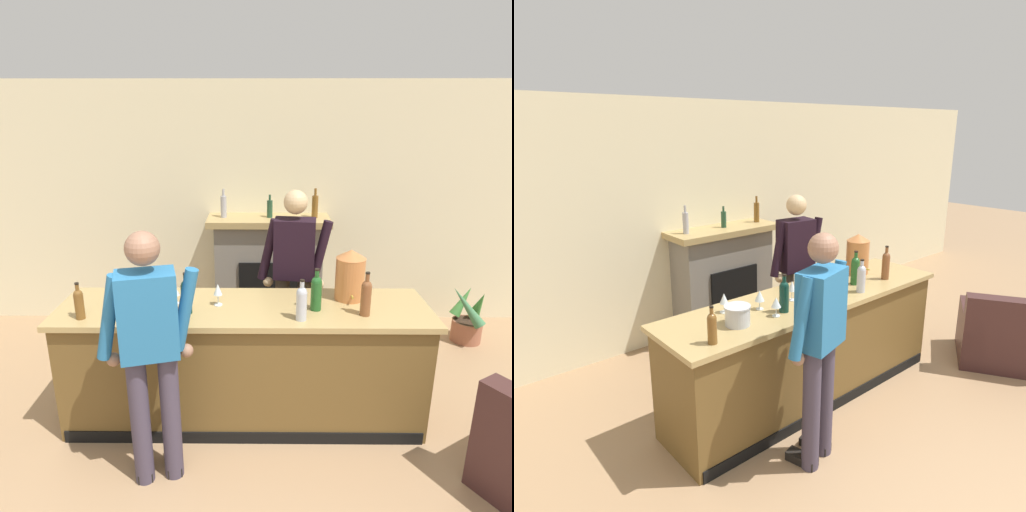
% 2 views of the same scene
% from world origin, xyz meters
% --- Properties ---
extents(wall_back_panel, '(12.00, 0.07, 2.75)m').
position_xyz_m(wall_back_panel, '(0.00, 3.90, 1.38)').
color(wall_back_panel, beige).
rests_on(wall_back_panel, ground_plane).
extents(bar_counter, '(2.86, 0.74, 1.00)m').
position_xyz_m(bar_counter, '(0.22, 1.97, 0.50)').
color(bar_counter, brown).
rests_on(bar_counter, ground_plane).
extents(fireplace_stone, '(1.34, 0.52, 1.63)m').
position_xyz_m(fireplace_stone, '(0.44, 3.64, 0.67)').
color(fireplace_stone, slate).
rests_on(fireplace_stone, ground_plane).
extents(potted_plant_corner, '(0.45, 0.49, 0.67)m').
position_xyz_m(potted_plant_corner, '(2.62, 3.28, 0.25)').
color(potted_plant_corner, '#9D5C43').
rests_on(potted_plant_corner, ground_plane).
extents(person_customer, '(0.64, 0.37, 1.77)m').
position_xyz_m(person_customer, '(-0.35, 1.30, 0.98)').
color(person_customer, '#403849').
rests_on(person_customer, ground_plane).
extents(person_bartender, '(0.65, 0.34, 1.79)m').
position_xyz_m(person_bartender, '(0.65, 2.61, 0.99)').
color(person_bartender, '#443A31').
rests_on(person_bartender, ground_plane).
extents(copper_dispenser, '(0.24, 0.27, 0.41)m').
position_xyz_m(copper_dispenser, '(1.06, 2.12, 1.20)').
color(copper_dispenser, '#C1733D').
rests_on(copper_dispenser, bar_counter).
extents(ice_bucket_steel, '(0.20, 0.20, 0.15)m').
position_xyz_m(ice_bucket_steel, '(-0.64, 1.88, 1.07)').
color(ice_bucket_steel, silver).
rests_on(ice_bucket_steel, bar_counter).
extents(wine_bottle_burgundy_dark, '(0.08, 0.08, 0.32)m').
position_xyz_m(wine_bottle_burgundy_dark, '(-0.20, 1.84, 1.14)').
color(wine_bottle_burgundy_dark, '#0D3128').
rests_on(wine_bottle_burgundy_dark, bar_counter).
extents(wine_bottle_merlot_tall, '(0.08, 0.08, 0.34)m').
position_xyz_m(wine_bottle_merlot_tall, '(1.12, 1.82, 1.15)').
color(wine_bottle_merlot_tall, brown).
rests_on(wine_bottle_merlot_tall, bar_counter).
extents(wine_bottle_rose_blush, '(0.08, 0.08, 0.33)m').
position_xyz_m(wine_bottle_rose_blush, '(0.77, 1.91, 1.14)').
color(wine_bottle_rose_blush, '#205522').
rests_on(wine_bottle_rose_blush, bar_counter).
extents(wine_bottle_cabernet_heavy, '(0.07, 0.07, 0.28)m').
position_xyz_m(wine_bottle_cabernet_heavy, '(-0.95, 1.74, 1.12)').
color(wine_bottle_cabernet_heavy, brown).
rests_on(wine_bottle_cabernet_heavy, bar_counter).
extents(wine_bottle_riesling_slim, '(0.08, 0.08, 0.31)m').
position_xyz_m(wine_bottle_riesling_slim, '(0.64, 1.74, 1.13)').
color(wine_bottle_riesling_slim, '#B1B7C2').
rests_on(wine_bottle_riesling_slim, bar_counter).
extents(wine_glass_front_left, '(0.07, 0.07, 0.18)m').
position_xyz_m(wine_glass_front_left, '(0.02, 1.99, 1.12)').
color(wine_glass_front_left, silver).
rests_on(wine_glass_front_left, bar_counter).
extents(wine_glass_near_bucket, '(0.08, 0.08, 0.16)m').
position_xyz_m(wine_glass_near_bucket, '(-0.32, 2.01, 1.11)').
color(wine_glass_near_bucket, silver).
rests_on(wine_glass_near_bucket, bar_counter).
extents(wine_glass_by_dispenser, '(0.08, 0.08, 0.16)m').
position_xyz_m(wine_glass_by_dispenser, '(-0.58, 2.14, 1.11)').
color(wine_glass_by_dispenser, silver).
rests_on(wine_glass_by_dispenser, bar_counter).
extents(wine_glass_mid_counter, '(0.08, 0.08, 0.16)m').
position_xyz_m(wine_glass_mid_counter, '(-0.31, 1.82, 1.11)').
color(wine_glass_mid_counter, silver).
rests_on(wine_glass_mid_counter, bar_counter).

